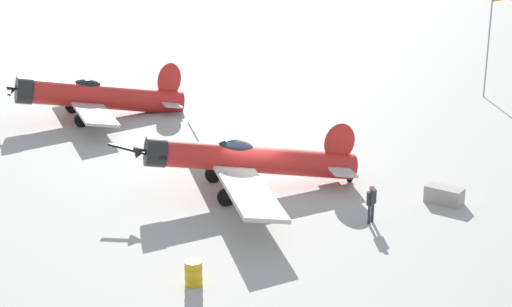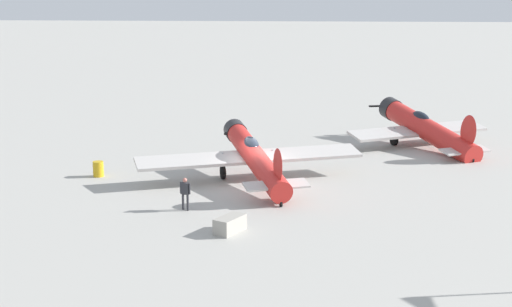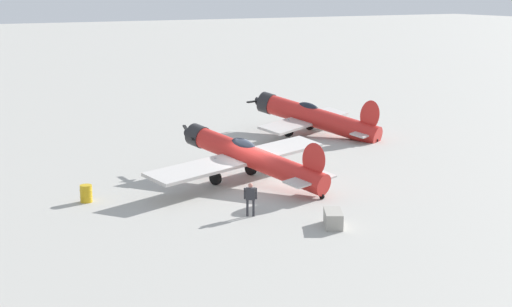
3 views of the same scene
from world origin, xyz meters
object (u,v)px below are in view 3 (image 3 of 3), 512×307
at_px(airplane_foreground, 249,157).
at_px(fuel_drum, 86,194).
at_px(ground_crew_mechanic, 250,196).
at_px(airplane_mid_apron, 314,118).
at_px(equipment_crate, 333,219).

xyz_separation_m(airplane_foreground, fuel_drum, (0.59, 9.23, -1.09)).
distance_m(airplane_foreground, fuel_drum, 9.32).
xyz_separation_m(ground_crew_mechanic, fuel_drum, (6.30, 6.27, -0.55)).
xyz_separation_m(airplane_foreground, ground_crew_mechanic, (-5.71, 2.96, -0.53)).
height_order(airplane_mid_apron, equipment_crate, airplane_mid_apron).
height_order(airplane_mid_apron, fuel_drum, airplane_mid_apron).
xyz_separation_m(airplane_mid_apron, equipment_crate, (-19.45, 11.46, -0.94)).
xyz_separation_m(airplane_foreground, airplane_mid_apron, (10.47, -11.11, -0.22)).
height_order(airplane_mid_apron, ground_crew_mechanic, airplane_mid_apron).
bearing_deg(ground_crew_mechanic, airplane_mid_apron, 167.51).
height_order(airplane_foreground, airplane_mid_apron, airplane_mid_apron).
relative_size(airplane_foreground, airplane_mid_apron, 1.27).
xyz_separation_m(airplane_mid_apron, fuel_drum, (-9.88, 20.35, -0.86)).
relative_size(ground_crew_mechanic, fuel_drum, 1.83).
relative_size(airplane_mid_apron, ground_crew_mechanic, 6.17).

